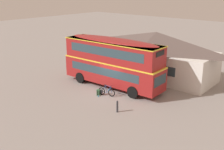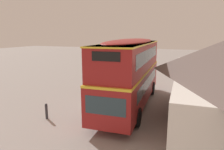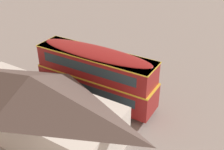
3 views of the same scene
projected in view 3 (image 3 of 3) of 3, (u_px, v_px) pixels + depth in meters
The scene contains 7 objects.
ground_plane at pixel (98, 90), 25.59m from camera, with size 120.00×120.00×0.00m, color gray.
double_decker_bus at pixel (96, 74), 22.92m from camera, with size 10.60×3.02×4.79m.
touring_bicycle at pixel (100, 82), 26.15m from camera, with size 1.66×0.72×1.04m.
backpack_on_ground at pixel (108, 82), 26.22m from camera, with size 0.38×0.37×0.59m.
water_bottle_blue_sports at pixel (107, 82), 26.70m from camera, with size 0.08×0.08×0.21m.
pub_building at pixel (35, 105), 19.46m from camera, with size 13.21×5.90×4.86m.
kerb_bollard at pixel (88, 64), 28.92m from camera, with size 0.16×0.16×0.97m.
Camera 3 is at (-12.76, 17.20, 14.13)m, focal length 44.43 mm.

